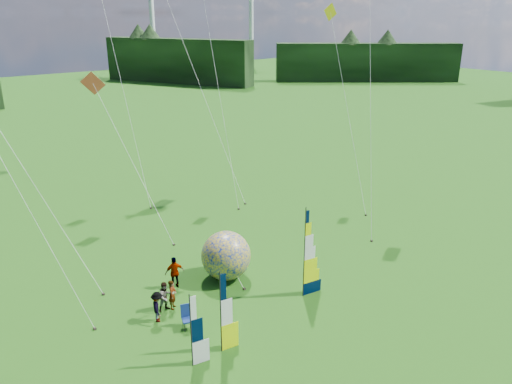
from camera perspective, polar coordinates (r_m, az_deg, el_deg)
ground at (r=24.26m, az=8.01°, el=-14.37°), size 220.00×220.00×0.00m
treeline_ring at (r=22.28m, az=8.50°, el=-5.82°), size 210.00×210.00×8.00m
turbine_left at (r=137.79m, az=-0.56°, el=20.42°), size 8.00×1.20×30.00m
turbine_right at (r=130.12m, az=-11.88°, el=20.06°), size 8.00×1.20×30.00m
feather_banner_main at (r=24.86m, az=5.55°, el=-7.14°), size 1.26×0.30×4.66m
side_banner_left at (r=21.24m, az=-4.05°, el=-13.74°), size 1.02×0.26×3.67m
side_banner_far at (r=20.72m, az=-7.43°, el=-15.60°), size 0.96×0.27×3.21m
bol_inflatable at (r=26.89m, az=-3.45°, el=-7.26°), size 3.01×3.01×2.66m
spectator_a at (r=24.88m, az=-9.53°, el=-11.47°), size 0.64×0.64×1.50m
spectator_b at (r=24.78m, az=-10.31°, el=-11.66°), size 0.74×0.38×1.50m
spectator_c at (r=24.08m, az=-11.20°, el=-12.75°), size 0.71×1.03×1.50m
spectator_d at (r=26.53m, az=-9.27°, el=-9.05°), size 1.08×0.67×1.73m
camp_chair at (r=23.45m, az=-7.72°, el=-14.05°), size 0.83×0.83×1.12m
kite_whale at (r=39.65m, az=-6.64°, el=13.43°), size 5.75×14.56×18.46m
kite_rainbow_delta at (r=27.27m, az=-27.10°, el=7.51°), size 9.80×12.92×17.50m
kite_parafoil at (r=33.41m, az=13.08°, el=11.54°), size 10.88×11.46×18.07m
small_kite_red at (r=32.89m, az=-14.10°, el=4.56°), size 5.02×11.28×10.47m
small_kite_orange at (r=38.03m, az=-4.38°, el=12.89°), size 5.58×10.76×18.01m
small_kite_yellow at (r=37.29m, az=10.48°, el=9.92°), size 4.97×9.13×14.71m
small_kite_green at (r=39.76m, az=-15.54°, el=14.18°), size 6.67×12.69×20.26m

